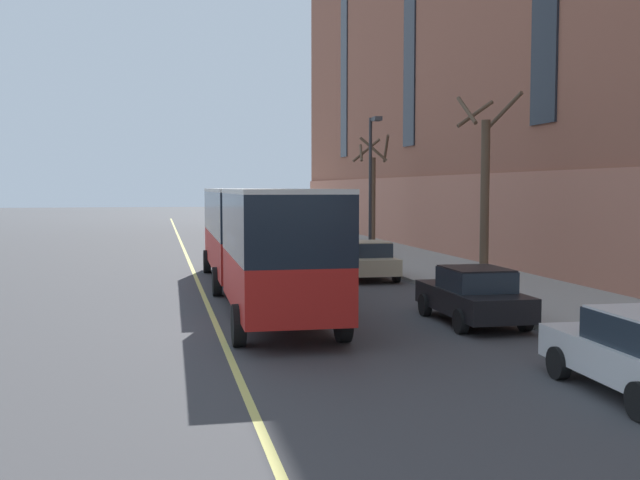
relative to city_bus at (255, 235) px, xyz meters
name	(u,v)px	position (x,y,z in m)	size (l,w,h in m)	color
ground_plane	(267,328)	(-0.42, -5.72, -2.14)	(260.00, 260.00, 0.00)	#424244
sidewalk	(542,298)	(9.27, -2.72, -2.06)	(5.61, 160.00, 0.15)	#9E9B93
city_bus	(255,235)	(0.00, 0.00, 0.00)	(3.09, 18.88, 3.69)	red
parked_car_white_0	(307,239)	(5.14, 16.75, -1.35)	(2.03, 4.60, 1.56)	silver
parked_car_champagne_2	(367,260)	(5.13, 4.02, -1.35)	(2.07, 4.28, 1.56)	#BCAD89
parked_car_black_4	(473,295)	(5.21, -6.30, -1.35)	(2.05, 4.47, 1.56)	black
street_tree_mid_block	(485,186)	(9.07, 1.49, 1.65)	(2.15, 2.06, 7.21)	brown
street_tree_far_uptown	(372,191)	(9.06, 16.80, 1.40)	(2.03, 2.07, 6.62)	brown
street_lamp	(372,173)	(7.06, 10.11, 2.30)	(0.36, 1.48, 7.01)	#2D2D30
lane_centerline	(210,311)	(-1.70, -2.72, -2.13)	(0.16, 140.00, 0.01)	#E0D66B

